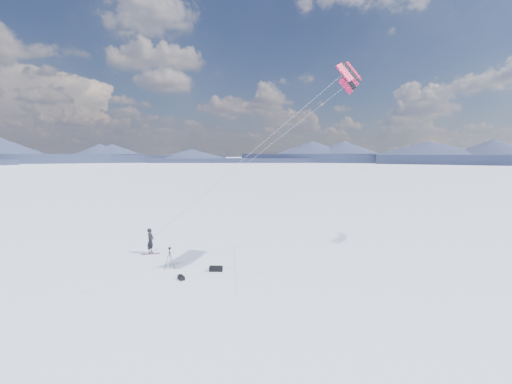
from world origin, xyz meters
The scene contains 9 objects.
ground centered at (0.00, 0.00, 0.00)m, with size 1800.00×1800.00×0.00m, color white.
horizon_hills centered at (0.00, 0.00, 3.73)m, with size 704.00×705.94×9.00m.
snow_tracks centered at (-0.65, -0.35, 0.00)m, with size 14.76×10.25×0.01m.
snowkiter centered at (-3.51, 2.26, 0.00)m, with size 0.71×0.46×1.94m, color black.
snowboard centered at (-3.33, 2.04, 0.02)m, with size 1.35×0.25×0.04m, color #84244C.
tripod centered at (0.27, -0.26, 0.94)m, with size 0.62×0.71×1.46m.
gear_bag_a centered at (3.32, 0.56, 0.17)m, with size 0.95×0.72×0.38m.
gear_bag_b centered at (2.22, -1.71, 0.12)m, with size 0.68×0.61×0.28m.
power_kite centered at (10.70, 4.77, 12.43)m, with size 15.40×4.96×12.17m.
Camera 1 is at (15.47, -19.67, 7.59)m, focal length 26.00 mm.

